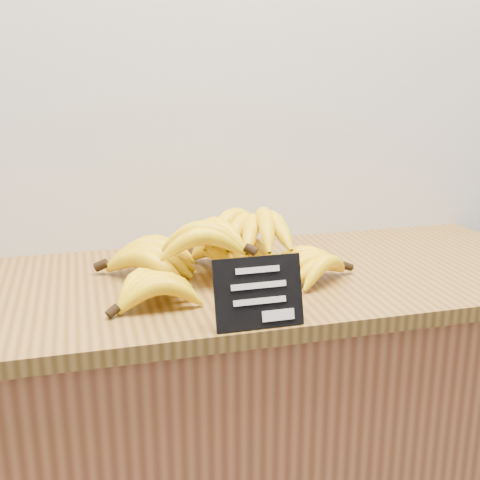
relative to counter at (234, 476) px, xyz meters
name	(u,v)px	position (x,y,z in m)	size (l,w,h in m)	color
counter	(234,476)	(0.00, 0.00, 0.00)	(1.33, 0.50, 0.90)	#AA6036
counter_top	(234,283)	(0.00, 0.00, 0.47)	(1.38, 0.54, 0.03)	olive
chalkboard_sign	(259,293)	(-0.02, -0.25, 0.54)	(0.15, 0.01, 0.12)	black
banana_pile	(219,252)	(-0.03, 0.00, 0.53)	(0.50, 0.35, 0.12)	yellow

